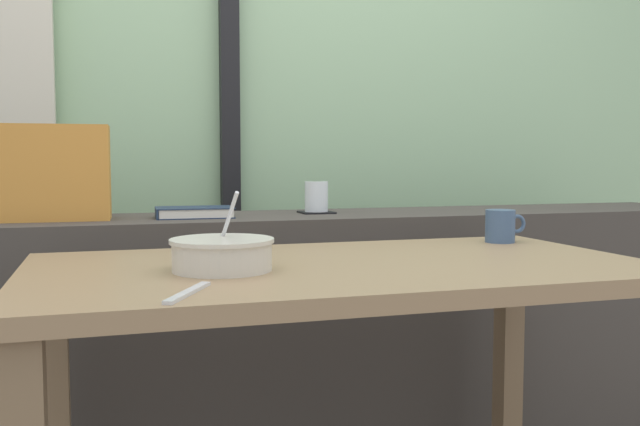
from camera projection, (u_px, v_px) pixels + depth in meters
outdoor_backdrop at (255, 44)px, 2.69m from camera, size 4.80×0.08×2.80m
window_divider_post at (229, 67)px, 2.60m from camera, size 0.07×0.05×2.60m
dark_console_ledge at (301, 342)px, 2.14m from camera, size 2.80×0.40×0.79m
breakfast_table at (342, 314)px, 1.46m from camera, size 1.28×0.69×0.74m
coaster_square at (316, 212)px, 2.15m from camera, size 0.10×0.10×0.00m
juice_glass at (316, 198)px, 2.15m from camera, size 0.07×0.07×0.09m
closed_book at (194, 212)px, 1.99m from camera, size 0.22×0.14×0.03m
throw_pillow at (49, 173)px, 1.89m from camera, size 0.33×0.15×0.26m
soup_bowl at (222, 254)px, 1.34m from camera, size 0.20×0.20×0.16m
fork_utensil at (188, 293)px, 1.11m from camera, size 0.09×0.16×0.01m
ceramic_mug at (501, 226)px, 1.80m from camera, size 0.11×0.08×0.08m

